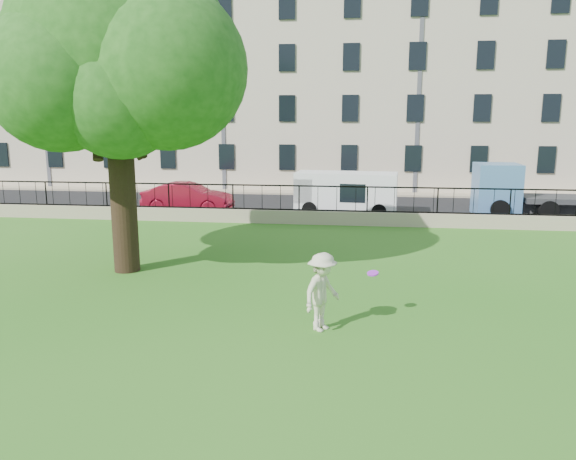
# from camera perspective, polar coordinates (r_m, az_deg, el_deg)

# --- Properties ---
(ground) EXTENTS (120.00, 120.00, 0.00)m
(ground) POSITION_cam_1_polar(r_m,az_deg,el_deg) (13.64, -4.52, -8.75)
(ground) COLOR #2B721B
(ground) RESTS_ON ground
(retaining_wall) EXTENTS (50.00, 0.40, 0.60)m
(retaining_wall) POSITION_cam_1_polar(r_m,az_deg,el_deg) (25.05, 1.13, 1.33)
(retaining_wall) COLOR tan
(retaining_wall) RESTS_ON ground
(iron_railing) EXTENTS (50.00, 0.05, 1.13)m
(iron_railing) POSITION_cam_1_polar(r_m,az_deg,el_deg) (24.92, 1.13, 3.26)
(iron_railing) COLOR black
(iron_railing) RESTS_ON retaining_wall
(street) EXTENTS (60.00, 9.00, 0.01)m
(street) POSITION_cam_1_polar(r_m,az_deg,el_deg) (29.71, 2.13, 2.35)
(street) COLOR black
(street) RESTS_ON ground
(sidewalk) EXTENTS (60.00, 1.40, 0.12)m
(sidewalk) POSITION_cam_1_polar(r_m,az_deg,el_deg) (34.83, 2.93, 3.77)
(sidewalk) COLOR tan
(sidewalk) RESTS_ON ground
(building_row) EXTENTS (56.40, 10.40, 13.80)m
(building_row) POSITION_cam_1_polar(r_m,az_deg,el_deg) (40.23, 3.70, 14.58)
(building_row) COLOR beige
(building_row) RESTS_ON ground
(tree) EXTENTS (8.04, 6.24, 9.93)m
(tree) POSITION_cam_1_polar(r_m,az_deg,el_deg) (17.80, -17.51, 17.02)
(tree) COLOR black
(tree) RESTS_ON ground
(man) EXTENTS (1.16, 1.32, 1.78)m
(man) POSITION_cam_1_polar(r_m,az_deg,el_deg) (12.52, 3.49, -6.30)
(man) COLOR beige
(man) RESTS_ON ground
(frisbee) EXTENTS (0.31, 0.30, 0.12)m
(frisbee) POSITION_cam_1_polar(r_m,az_deg,el_deg) (13.34, 8.61, -4.36)
(frisbee) COLOR #AB27DD
(red_sedan) EXTENTS (4.51, 1.70, 1.47)m
(red_sedan) POSITION_cam_1_polar(r_m,az_deg,el_deg) (28.53, -10.15, 3.27)
(red_sedan) COLOR #AB152F
(red_sedan) RESTS_ON street
(white_van) EXTENTS (5.00, 2.28, 2.04)m
(white_van) POSITION_cam_1_polar(r_m,az_deg,el_deg) (27.57, 5.92, 3.72)
(white_van) COLOR white
(white_van) RESTS_ON street
(blue_truck) EXTENTS (5.96, 2.13, 2.50)m
(blue_truck) POSITION_cam_1_polar(r_m,az_deg,el_deg) (29.37, 24.17, 3.69)
(blue_truck) COLOR #4F80BA
(blue_truck) RESTS_ON street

